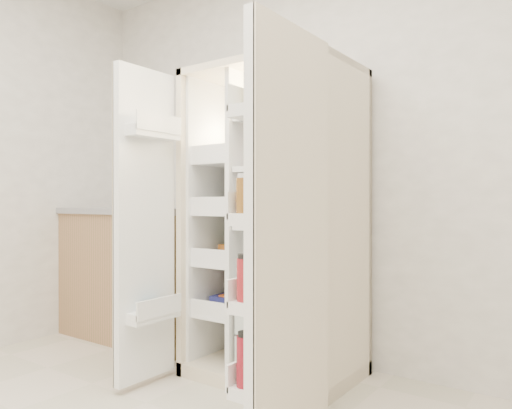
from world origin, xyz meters
The scene contains 5 objects.
wall_back centered at (0.00, 2.00, 1.35)m, with size 4.00×0.02×2.70m, color white.
refrigerator centered at (-0.11, 1.65, 0.74)m, with size 0.92×0.70×1.80m.
freezer_door centered at (-0.63, 1.05, 0.89)m, with size 0.15×0.40×1.72m.
fridge_door centered at (0.35, 0.96, 0.87)m, with size 0.17×0.58×1.72m.
kitchen_counter centered at (-1.44, 1.72, 0.49)m, with size 1.35×0.72×0.98m.
Camera 1 is at (1.44, -0.78, 1.02)m, focal length 34.00 mm.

